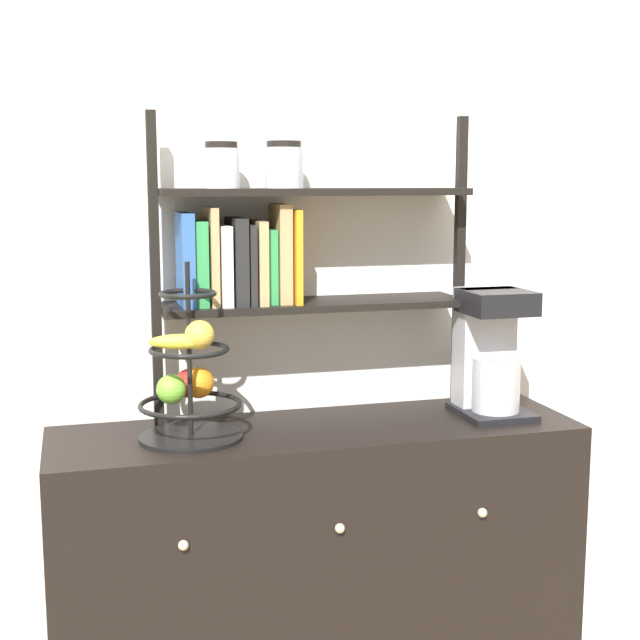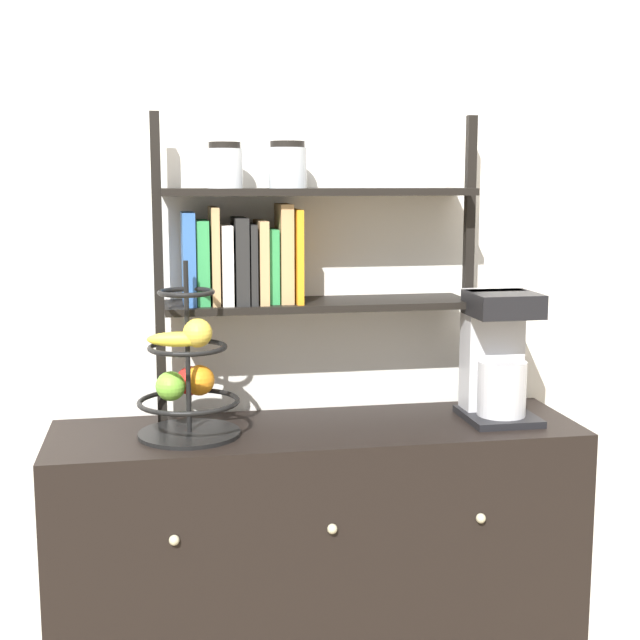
% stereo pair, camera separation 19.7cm
% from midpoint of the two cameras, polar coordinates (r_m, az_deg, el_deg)
% --- Properties ---
extents(wall_back, '(7.00, 0.05, 2.60)m').
position_cam_midpoint_polar(wall_back, '(2.39, -4.05, 4.82)').
color(wall_back, silver).
rests_on(wall_back, ground_plane).
extents(sideboard, '(1.32, 0.40, 0.86)m').
position_cam_midpoint_polar(sideboard, '(2.40, -2.63, -16.84)').
color(sideboard, black).
rests_on(sideboard, ground_plane).
extents(coffee_maker, '(0.18, 0.20, 0.33)m').
position_cam_midpoint_polar(coffee_maker, '(2.36, 8.51, -2.10)').
color(coffee_maker, black).
rests_on(coffee_maker, sideboard).
extents(fruit_stand, '(0.25, 0.25, 0.43)m').
position_cam_midpoint_polar(fruit_stand, '(2.16, -10.95, -3.86)').
color(fruit_stand, black).
rests_on(fruit_stand, sideboard).
extents(shelf_hutch, '(0.83, 0.20, 0.78)m').
position_cam_midpoint_polar(shelf_hutch, '(2.26, -5.71, 4.72)').
color(shelf_hutch, black).
rests_on(shelf_hutch, sideboard).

